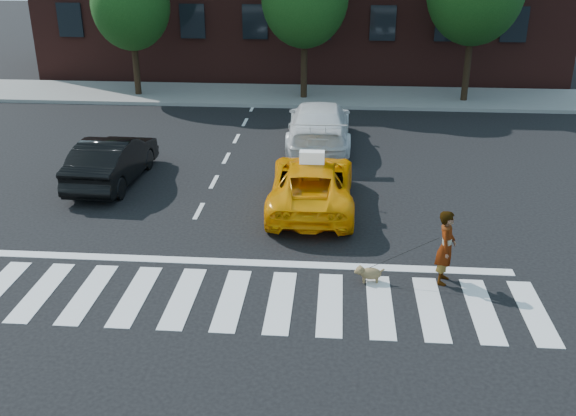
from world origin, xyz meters
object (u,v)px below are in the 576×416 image
at_px(black_sedan, 112,160).
at_px(white_suv, 319,124).
at_px(dog, 368,273).
at_px(taxi, 312,184).
at_px(woman, 446,247).

distance_m(black_sedan, white_suv, 7.25).
relative_size(white_suv, dog, 8.15).
relative_size(black_sedan, white_suv, 0.80).
bearing_deg(dog, white_suv, 95.96).
xyz_separation_m(white_suv, dog, (1.39, -9.53, -0.55)).
relative_size(taxi, white_suv, 0.90).
xyz_separation_m(taxi, woman, (2.98, -3.87, 0.16)).
distance_m(black_sedan, dog, 9.14).
bearing_deg(white_suv, black_sedan, 33.83).
distance_m(taxi, woman, 4.89).
bearing_deg(woman, taxi, 52.97).
xyz_separation_m(black_sedan, white_suv, (5.96, 4.12, 0.07)).
relative_size(taxi, woman, 2.91).
bearing_deg(black_sedan, dog, 145.77).
xyz_separation_m(white_suv, woman, (2.98, -9.39, 0.05)).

